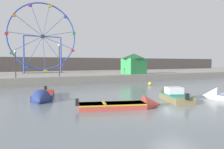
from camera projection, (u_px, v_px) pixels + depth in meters
ground_plane at (174, 111)px, 14.02m from camera, size 240.00×240.00×0.00m
quay_promenade at (56, 77)px, 39.02m from camera, size 110.00×20.28×1.12m
distant_town_skyline at (32, 65)px, 61.29m from camera, size 140.00×3.00×4.40m
motorboat_navy_blue at (42, 97)px, 17.94m from camera, size 2.94×5.54×1.46m
motorboat_olive_wood at (172, 95)px, 18.27m from camera, size 2.90×4.60×1.50m
motorboat_faded_red at (129, 105)px, 14.67m from camera, size 5.53×2.98×1.28m
ferris_wheel_blue_frame at (43, 38)px, 40.48m from camera, size 12.21×1.20×12.51m
carnival_booth_green_kiosk at (134, 63)px, 36.82m from camera, size 3.77×3.29×3.28m
promenade_lamp_near at (15, 59)px, 27.34m from camera, size 0.32×0.32×3.37m
promenade_lamp_far at (59, 55)px, 29.66m from camera, size 0.32×0.32×4.29m
mooring_buoy_orange at (150, 84)px, 29.57m from camera, size 0.44×0.44×0.44m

